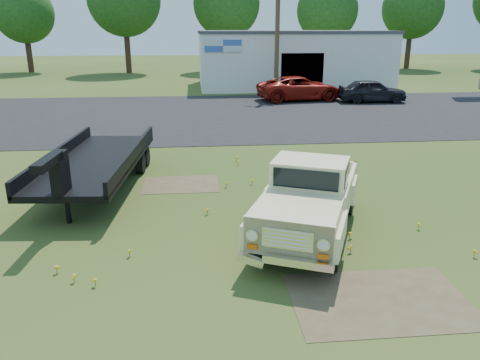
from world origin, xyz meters
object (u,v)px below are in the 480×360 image
at_px(flatbed_trailer, 96,157).
at_px(dark_sedan, 372,91).
at_px(red_pickup, 300,89).
at_px(vintage_pickup_truck, 309,197).

bearing_deg(flatbed_trailer, dark_sedan, 52.00).
relative_size(flatbed_trailer, red_pickup, 1.26).
relative_size(vintage_pickup_truck, dark_sedan, 1.18).
xyz_separation_m(flatbed_trailer, dark_sedan, (13.65, 14.81, -0.22)).
distance_m(vintage_pickup_truck, flatbed_trailer, 6.42).
xyz_separation_m(flatbed_trailer, red_pickup, (9.43, 16.04, -0.18)).
relative_size(vintage_pickup_truck, flatbed_trailer, 0.71).
xyz_separation_m(vintage_pickup_truck, dark_sedan, (8.39, 18.48, -0.18)).
distance_m(red_pickup, dark_sedan, 4.39).
height_order(flatbed_trailer, dark_sedan, flatbed_trailer).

